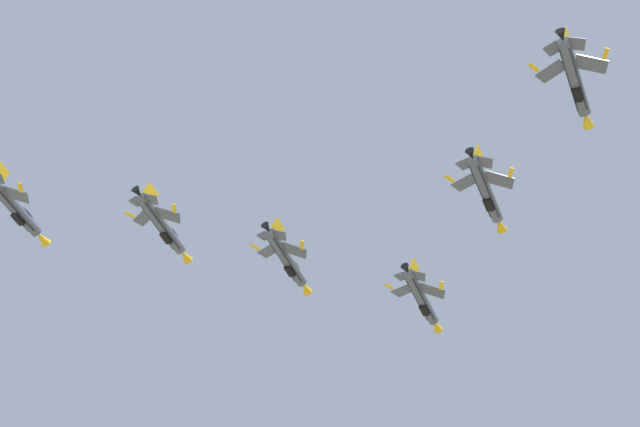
{
  "coord_description": "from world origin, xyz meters",
  "views": [
    {
      "loc": [
        -1.16,
        -4.25,
        1.68
      ],
      "look_at": [
        27.21,
        61.28,
        96.41
      ],
      "focal_mm": 43.65,
      "sensor_mm": 36.0,
      "label": 1
    }
  ],
  "objects_px": {
    "fighter_jet_left_wing": "(287,259)",
    "fighter_jet_trail_slot": "(14,206)",
    "fighter_jet_lead": "(422,298)",
    "fighter_jet_right_wing": "(486,191)",
    "fighter_jet_left_outer": "(162,225)",
    "fighter_jet_right_outer": "(575,80)"
  },
  "relations": [
    {
      "from": "fighter_jet_left_wing",
      "to": "fighter_jet_trail_slot",
      "type": "height_order",
      "value": "fighter_jet_left_wing"
    },
    {
      "from": "fighter_jet_left_outer",
      "to": "fighter_jet_right_wing",
      "type": "bearing_deg",
      "value": 14.4
    },
    {
      "from": "fighter_jet_right_wing",
      "to": "fighter_jet_left_outer",
      "type": "relative_size",
      "value": 1.0
    },
    {
      "from": "fighter_jet_lead",
      "to": "fighter_jet_left_outer",
      "type": "distance_m",
      "value": 43.65
    },
    {
      "from": "fighter_jet_left_wing",
      "to": "fighter_jet_left_outer",
      "type": "height_order",
      "value": "fighter_jet_left_outer"
    },
    {
      "from": "fighter_jet_left_outer",
      "to": "fighter_jet_left_wing",
      "type": "bearing_deg",
      "value": 43.15
    },
    {
      "from": "fighter_jet_lead",
      "to": "fighter_jet_left_wing",
      "type": "xyz_separation_m",
      "value": [
        -22.82,
        2.94,
        2.5
      ]
    },
    {
      "from": "fighter_jet_left_wing",
      "to": "fighter_jet_right_wing",
      "type": "height_order",
      "value": "fighter_jet_left_wing"
    },
    {
      "from": "fighter_jet_right_wing",
      "to": "fighter_jet_trail_slot",
      "type": "relative_size",
      "value": 1.0
    },
    {
      "from": "fighter_jet_right_outer",
      "to": "fighter_jet_left_wing",
      "type": "bearing_deg",
      "value": 165.53
    },
    {
      "from": "fighter_jet_lead",
      "to": "fighter_jet_right_wing",
      "type": "distance_m",
      "value": 23.25
    },
    {
      "from": "fighter_jet_trail_slot",
      "to": "fighter_jet_lead",
      "type": "bearing_deg",
      "value": 41.73
    },
    {
      "from": "fighter_jet_left_wing",
      "to": "fighter_jet_right_outer",
      "type": "bearing_deg",
      "value": -14.47
    },
    {
      "from": "fighter_jet_lead",
      "to": "fighter_jet_left_outer",
      "type": "xyz_separation_m",
      "value": [
        -43.28,
        4.79,
        3.12
      ]
    },
    {
      "from": "fighter_jet_right_wing",
      "to": "fighter_jet_trail_slot",
      "type": "distance_m",
      "value": 70.37
    },
    {
      "from": "fighter_jet_right_wing",
      "to": "fighter_jet_left_outer",
      "type": "distance_m",
      "value": 50.27
    },
    {
      "from": "fighter_jet_trail_slot",
      "to": "fighter_jet_left_outer",
      "type": "bearing_deg",
      "value": 41.19
    },
    {
      "from": "fighter_jet_left_outer",
      "to": "fighter_jet_trail_slot",
      "type": "relative_size",
      "value": 1.0
    },
    {
      "from": "fighter_jet_right_wing",
      "to": "fighter_jet_trail_slot",
      "type": "height_order",
      "value": "fighter_jet_trail_slot"
    },
    {
      "from": "fighter_jet_trail_slot",
      "to": "fighter_jet_right_wing",
      "type": "bearing_deg",
      "value": 22.46
    },
    {
      "from": "fighter_jet_right_outer",
      "to": "fighter_jet_trail_slot",
      "type": "xyz_separation_m",
      "value": [
        -65.79,
        50.48,
        -1.5
      ]
    },
    {
      "from": "fighter_jet_lead",
      "to": "fighter_jet_left_wing",
      "type": "bearing_deg",
      "value": -139.04
    }
  ]
}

